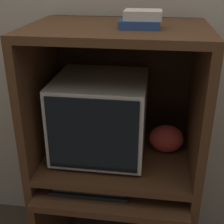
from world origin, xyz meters
TOP-DOWN VIEW (x-y plane):
  - wall_back at (0.00, 0.66)m, footprint 6.00×0.06m
  - desk_base at (0.00, 0.26)m, footprint 0.83×0.65m
  - desk_monitor_shelf at (0.00, 0.30)m, footprint 0.83×0.60m
  - hutch_upper at (0.00, 0.33)m, footprint 0.83×0.60m
  - crt_monitor at (-0.09, 0.31)m, footprint 0.46×0.46m
  - keyboard at (-0.11, 0.10)m, footprint 0.39×0.15m
  - mouse at (0.15, 0.11)m, footprint 0.07×0.05m
  - snack_bag at (0.26, 0.37)m, footprint 0.18×0.14m
  - book_stack at (0.11, 0.25)m, footprint 0.18×0.13m

SIDE VIEW (x-z plane):
  - desk_base at x=0.00m, z-range 0.07..0.72m
  - keyboard at x=-0.11m, z-range 0.65..0.67m
  - mouse at x=0.15m, z-range 0.65..0.68m
  - desk_monitor_shelf at x=0.00m, z-range 0.67..0.78m
  - snack_bag at x=0.26m, z-range 0.75..0.90m
  - crt_monitor at x=-0.09m, z-range 0.76..1.18m
  - hutch_upper at x=0.00m, z-range 0.85..1.53m
  - wall_back at x=0.00m, z-range 0.00..2.60m
  - book_stack at x=0.11m, z-range 1.43..1.50m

